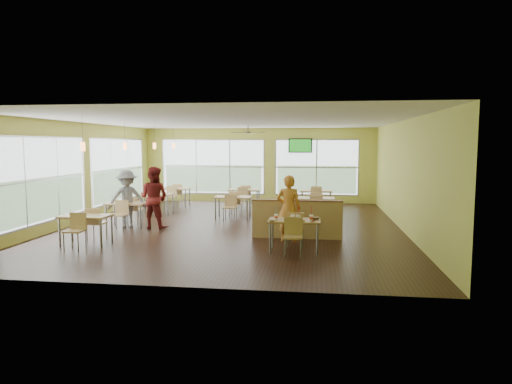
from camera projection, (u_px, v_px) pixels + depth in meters
The scene contains 20 objects.
room at pixel (233, 174), 13.81m from camera, with size 12.00×12.04×3.20m.
window_bays at pixel (179, 172), 17.20m from camera, with size 9.24×10.24×2.38m.
main_table at pixel (294, 225), 10.69m from camera, with size 1.22×1.52×0.87m.
half_wall_divider at pixel (297, 219), 12.13m from camera, with size 2.40×0.14×1.04m.
dining_tables at pixel (213, 199), 15.74m from camera, with size 6.92×8.72×0.87m.
pendant_lights at pixel (140, 146), 14.81m from camera, with size 0.11×7.31×0.86m.
ceiling_fan at pixel (248, 132), 16.63m from camera, with size 1.25×1.25×0.29m.
tv_backwall at pixel (300, 146), 19.30m from camera, with size 1.00×0.07×0.60m.
man_plaid at pixel (289, 209), 11.70m from camera, with size 0.63×0.42×1.73m, color #D34A17.
patron_maroon at pixel (154, 198), 13.57m from camera, with size 0.90×0.70×1.85m, color maroon.
patron_grey at pixel (127, 199), 13.78m from camera, with size 1.12×0.65×1.74m, color slate.
cup_blue at pixel (276, 217), 10.68m from camera, with size 0.09×0.09×0.33m.
cup_yellow at pixel (293, 217), 10.55m from camera, with size 0.10×0.10×0.35m.
cup_red_near at pixel (298, 218), 10.48m from camera, with size 0.10×0.10×0.37m.
cup_red_far at pixel (311, 218), 10.49m from camera, with size 0.10×0.10×0.37m.
food_basket at pixel (314, 218), 10.69m from camera, with size 0.25×0.25×0.06m.
ketchup_cup at pixel (313, 221), 10.45m from camera, with size 0.06×0.06×0.02m, color #9B0005.
wrapper_left at pixel (272, 220), 10.45m from camera, with size 0.15×0.13×0.04m, color #A47C4F.
wrapper_mid at pixel (296, 218), 10.70m from camera, with size 0.19×0.17×0.05m, color #A47C4F.
wrapper_right at pixel (302, 221), 10.43m from camera, with size 0.15×0.13×0.04m, color #A47C4F.
Camera 1 is at (2.50, -13.58, 2.51)m, focal length 32.00 mm.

